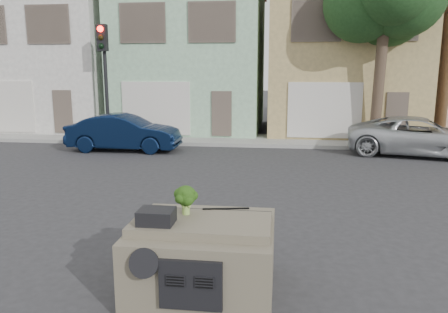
% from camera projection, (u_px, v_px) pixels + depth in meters
% --- Properties ---
extents(ground_plane, '(120.00, 120.00, 0.00)m').
position_uv_depth(ground_plane, '(228.00, 221.00, 9.33)').
color(ground_plane, '#303033').
rests_on(ground_plane, ground).
extents(sidewalk, '(40.00, 3.00, 0.15)m').
position_uv_depth(sidewalk, '(256.00, 140.00, 19.53)').
color(sidewalk, gray).
rests_on(sidewalk, ground).
extents(townhouse_white, '(7.20, 8.20, 7.55)m').
position_uv_depth(townhouse_white, '(62.00, 59.00, 24.07)').
color(townhouse_white, silver).
rests_on(townhouse_white, ground).
extents(townhouse_mint, '(7.20, 8.20, 7.55)m').
position_uv_depth(townhouse_mint, '(195.00, 58.00, 23.13)').
color(townhouse_mint, '#9AC6A0').
rests_on(townhouse_mint, ground).
extents(townhouse_tan, '(7.20, 8.20, 7.55)m').
position_uv_depth(townhouse_tan, '(340.00, 58.00, 22.20)').
color(townhouse_tan, tan).
rests_on(townhouse_tan, ground).
extents(navy_sedan, '(4.42, 1.58, 1.45)m').
position_uv_depth(navy_sedan, '(125.00, 151.00, 17.44)').
color(navy_sedan, '#091734').
rests_on(navy_sedan, ground).
extents(silver_pickup, '(5.62, 3.53, 1.45)m').
position_uv_depth(silver_pickup, '(418.00, 155.00, 16.47)').
color(silver_pickup, silver).
rests_on(silver_pickup, ground).
extents(traffic_signal, '(0.40, 0.40, 5.10)m').
position_uv_depth(traffic_signal, '(105.00, 84.00, 18.88)').
color(traffic_signal, black).
rests_on(traffic_signal, ground).
extents(tree_near, '(4.40, 4.00, 8.50)m').
position_uv_depth(tree_near, '(382.00, 42.00, 17.41)').
color(tree_near, '#1E411C').
rests_on(tree_near, ground).
extents(car_dashboard, '(2.00, 1.80, 1.12)m').
position_uv_depth(car_dashboard, '(204.00, 254.00, 6.30)').
color(car_dashboard, '#68604D').
rests_on(car_dashboard, ground).
extents(instrument_hump, '(0.48, 0.38, 0.20)m').
position_uv_depth(instrument_hump, '(156.00, 216.00, 5.90)').
color(instrument_hump, black).
rests_on(instrument_hump, car_dashboard).
extents(wiper_arm, '(0.69, 0.15, 0.02)m').
position_uv_depth(wiper_arm, '(226.00, 209.00, 6.52)').
color(wiper_arm, black).
rests_on(wiper_arm, car_dashboard).
extents(broccoli, '(0.44, 0.44, 0.44)m').
position_uv_depth(broccoli, '(186.00, 200.00, 6.27)').
color(broccoli, '#1E3B0E').
rests_on(broccoli, car_dashboard).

